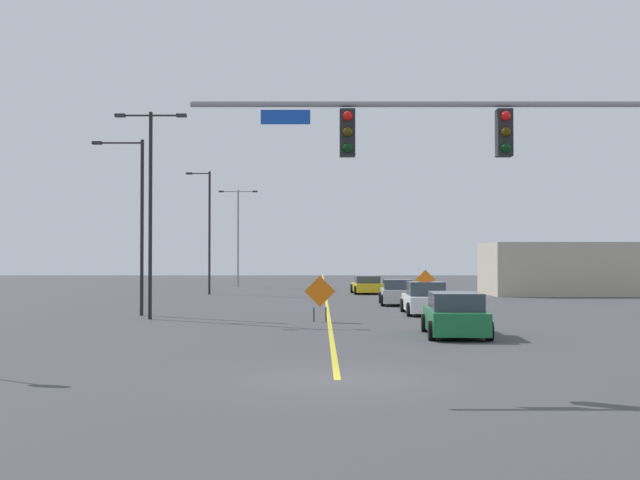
% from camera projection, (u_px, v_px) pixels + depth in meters
% --- Properties ---
extents(ground, '(191.98, 191.98, 0.00)m').
position_uv_depth(ground, '(336.00, 380.00, 17.62)').
color(ground, '#444447').
extents(road_centre_stripe, '(0.16, 106.66, 0.01)m').
position_uv_depth(road_centre_stripe, '(322.00, 287.00, 70.94)').
color(road_centre_stripe, yellow).
rests_on(road_centre_stripe, ground).
extents(traffic_signal_assembly, '(10.52, 0.44, 6.78)m').
position_uv_depth(traffic_signal_assembly, '(504.00, 158.00, 17.71)').
color(traffic_signal_assembly, gray).
rests_on(traffic_signal_assembly, ground).
extents(street_lamp_far_left, '(3.49, 0.24, 8.68)m').
position_uv_depth(street_lamp_far_left, '(236.00, 230.00, 71.67)').
color(street_lamp_far_left, gray).
rests_on(street_lamp_far_left, ground).
extents(street_lamp_near_right, '(2.39, 0.24, 8.10)m').
position_uv_depth(street_lamp_near_right, '(136.00, 217.00, 36.81)').
color(street_lamp_near_right, black).
rests_on(street_lamp_near_right, ground).
extents(street_lamp_mid_right, '(3.11, 0.24, 8.99)m').
position_uv_depth(street_lamp_mid_right, '(148.00, 198.00, 34.66)').
color(street_lamp_mid_right, black).
rests_on(street_lamp_mid_right, ground).
extents(street_lamp_mid_left, '(1.77, 0.24, 8.82)m').
position_uv_depth(street_lamp_mid_left, '(206.00, 227.00, 57.34)').
color(street_lamp_mid_left, black).
rests_on(street_lamp_mid_left, ground).
extents(construction_sign_right_lane, '(1.25, 0.23, 2.03)m').
position_uv_depth(construction_sign_right_lane, '(424.00, 284.00, 41.16)').
color(construction_sign_right_lane, orange).
rests_on(construction_sign_right_lane, ground).
extents(construction_sign_left_lane, '(1.29, 0.10, 1.91)m').
position_uv_depth(construction_sign_left_lane, '(318.00, 293.00, 33.25)').
color(construction_sign_left_lane, orange).
rests_on(construction_sign_left_lane, ground).
extents(car_green_far, '(2.26, 4.47, 1.50)m').
position_uv_depth(car_green_far, '(453.00, 315.00, 27.31)').
color(car_green_far, '#196B38').
rests_on(car_green_far, ground).
extents(car_silver_approaching, '(2.12, 4.26, 1.43)m').
position_uv_depth(car_silver_approaching, '(396.00, 293.00, 44.96)').
color(car_silver_approaching, '#B7BABF').
rests_on(car_silver_approaching, ground).
extents(car_white_passing, '(2.05, 4.46, 1.53)m').
position_uv_depth(car_white_passing, '(423.00, 299.00, 37.66)').
color(car_white_passing, white).
rests_on(car_white_passing, ground).
extents(car_yellow_distant, '(2.30, 4.04, 1.30)m').
position_uv_depth(car_yellow_distant, '(365.00, 286.00, 58.06)').
color(car_yellow_distant, gold).
rests_on(car_yellow_distant, ground).
extents(roadside_building_east, '(11.45, 6.88, 3.68)m').
position_uv_depth(roadside_building_east, '(565.00, 269.00, 56.86)').
color(roadside_building_east, '#B2A893').
rests_on(roadside_building_east, ground).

